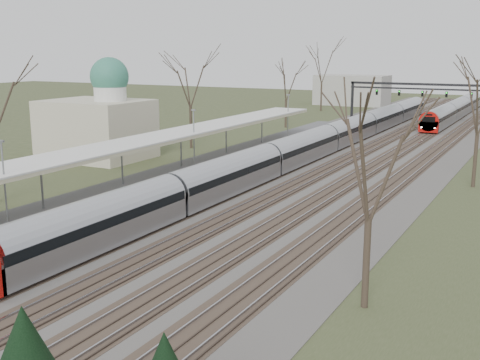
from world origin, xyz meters
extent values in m
cube|color=#474442|center=(0.00, 55.00, 0.05)|extent=(24.00, 160.00, 0.10)
cube|color=#4C3828|center=(-6.00, 55.00, 0.09)|extent=(2.60, 160.00, 0.06)
cube|color=gray|center=(-6.72, 55.00, 0.16)|extent=(0.07, 160.00, 0.12)
cube|color=gray|center=(-5.28, 55.00, 0.16)|extent=(0.07, 160.00, 0.12)
cube|color=#4C3828|center=(-2.50, 55.00, 0.09)|extent=(2.60, 160.00, 0.06)
cube|color=gray|center=(-3.22, 55.00, 0.16)|extent=(0.07, 160.00, 0.12)
cube|color=gray|center=(-1.78, 55.00, 0.16)|extent=(0.07, 160.00, 0.12)
cube|color=#4C3828|center=(1.00, 55.00, 0.09)|extent=(2.60, 160.00, 0.06)
cube|color=gray|center=(0.28, 55.00, 0.16)|extent=(0.07, 160.00, 0.12)
cube|color=gray|center=(1.72, 55.00, 0.16)|extent=(0.07, 160.00, 0.12)
cube|color=#4C3828|center=(4.50, 55.00, 0.09)|extent=(2.60, 160.00, 0.06)
cube|color=gray|center=(3.78, 55.00, 0.16)|extent=(0.07, 160.00, 0.12)
cube|color=gray|center=(5.22, 55.00, 0.16)|extent=(0.07, 160.00, 0.12)
cube|color=#4C3828|center=(8.00, 55.00, 0.09)|extent=(2.60, 160.00, 0.06)
cube|color=gray|center=(7.28, 55.00, 0.16)|extent=(0.07, 160.00, 0.12)
cube|color=gray|center=(8.72, 55.00, 0.16)|extent=(0.07, 160.00, 0.12)
cube|color=#9E9B93|center=(-9.05, 37.50, 0.50)|extent=(3.50, 69.00, 1.00)
cylinder|color=slate|center=(-9.05, 18.00, 2.50)|extent=(0.14, 0.14, 3.00)
cylinder|color=slate|center=(-9.05, 26.00, 2.50)|extent=(0.14, 0.14, 3.00)
cylinder|color=slate|center=(-9.05, 34.00, 2.50)|extent=(0.14, 0.14, 3.00)
cylinder|color=slate|center=(-9.05, 42.00, 2.50)|extent=(0.14, 0.14, 3.00)
cylinder|color=slate|center=(-9.05, 50.00, 2.50)|extent=(0.14, 0.14, 3.00)
cube|color=silver|center=(-9.05, 33.00, 4.05)|extent=(4.10, 50.00, 0.12)
cube|color=#BEB893|center=(-9.05, 33.00, 3.88)|extent=(4.10, 50.00, 0.25)
cube|color=beige|center=(-22.00, 38.00, 3.00)|extent=(10.00, 8.00, 6.00)
cylinder|color=silver|center=(-20.00, 38.00, 7.20)|extent=(3.20, 3.20, 2.50)
sphere|color=#2A695C|center=(-20.00, 38.00, 8.40)|extent=(3.80, 3.80, 3.80)
cube|color=black|center=(-10.00, 85.00, 3.00)|extent=(0.35, 0.35, 6.00)
cube|color=black|center=(0.25, 85.00, 5.90)|extent=(21.00, 0.35, 0.35)
cube|color=black|center=(0.25, 85.00, 5.20)|extent=(21.00, 0.25, 0.25)
cube|color=black|center=(-6.00, 84.80, 4.50)|extent=(0.32, 0.22, 0.85)
sphere|color=#0CFF19|center=(-6.00, 84.66, 4.75)|extent=(0.16, 0.16, 0.16)
cube|color=black|center=(-2.50, 84.80, 4.50)|extent=(0.32, 0.22, 0.85)
sphere|color=#0CFF19|center=(-2.50, 84.66, 4.75)|extent=(0.16, 0.16, 0.16)
cube|color=black|center=(1.00, 84.80, 4.50)|extent=(0.32, 0.22, 0.85)
sphere|color=#0CFF19|center=(1.00, 84.66, 4.75)|extent=(0.16, 0.16, 0.16)
cube|color=black|center=(4.50, 84.80, 4.50)|extent=(0.32, 0.22, 0.85)
sphere|color=#0CFF19|center=(4.50, 84.66, 4.75)|extent=(0.16, 0.16, 0.16)
cube|color=black|center=(8.00, 84.80, 4.50)|extent=(0.32, 0.22, 0.85)
sphere|color=#0CFF19|center=(8.00, 84.66, 4.75)|extent=(0.16, 0.16, 0.16)
cylinder|color=#2D231C|center=(-17.00, 48.00, 2.48)|extent=(0.30, 0.30, 4.95)
cylinder|color=#2D231C|center=(13.00, 15.00, 2.02)|extent=(0.30, 0.30, 4.05)
cylinder|color=#2D231C|center=(14.00, 42.00, 2.25)|extent=(0.30, 0.30, 4.50)
cube|color=#9DA0A7|center=(-2.50, 52.85, 1.10)|extent=(2.55, 90.00, 1.60)
cylinder|color=#9DA0A7|center=(-2.50, 52.85, 1.75)|extent=(2.60, 89.70, 2.60)
cube|color=black|center=(-2.50, 52.85, 1.85)|extent=(2.62, 89.40, 0.55)
cube|color=black|center=(-2.50, 52.85, 0.17)|extent=(1.80, 89.00, 0.35)
cube|color=#9DA0A7|center=(4.50, 94.89, 1.10)|extent=(2.55, 45.00, 1.60)
cylinder|color=#9DA0A7|center=(4.50, 94.89, 1.75)|extent=(2.60, 44.70, 2.60)
cube|color=black|center=(4.50, 94.89, 1.85)|extent=(2.62, 44.40, 0.55)
cube|color=#AA0E09|center=(4.50, 72.49, 1.05)|extent=(2.55, 0.50, 1.50)
cylinder|color=#AA0E09|center=(4.50, 72.54, 1.75)|extent=(2.60, 0.60, 2.60)
cube|color=black|center=(4.50, 72.27, 2.05)|extent=(1.70, 0.12, 0.70)
sphere|color=white|center=(3.65, 72.29, 0.95)|extent=(0.22, 0.22, 0.22)
sphere|color=white|center=(5.35, 72.29, 0.95)|extent=(0.22, 0.22, 0.22)
cube|color=black|center=(4.50, 94.89, 0.17)|extent=(1.80, 44.00, 0.35)
camera|label=1|loc=(19.67, -9.01, 10.97)|focal=45.00mm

